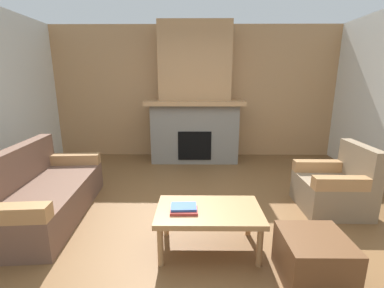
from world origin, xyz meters
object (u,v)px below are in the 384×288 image
object	(u,v)px
fireplace	(195,103)
armchair	(335,187)
couch	(42,195)
coffee_table	(209,214)
ottoman	(313,259)

from	to	relation	value
fireplace	armchair	world-z (taller)	fireplace
fireplace	couch	distance (m)	3.16
coffee_table	ottoman	world-z (taller)	coffee_table
fireplace	ottoman	xyz separation A→B (m)	(0.98, -3.44, -0.96)
couch	armchair	bearing A→B (deg)	3.61
armchair	couch	bearing A→B (deg)	-176.39
couch	ottoman	size ratio (longest dim) A/B	3.58
ottoman	fireplace	bearing A→B (deg)	105.84
couch	armchair	world-z (taller)	same
couch	armchair	size ratio (longest dim) A/B	2.19
coffee_table	ottoman	bearing A→B (deg)	-25.73
couch	fireplace	bearing A→B (deg)	52.61
fireplace	coffee_table	bearing A→B (deg)	-87.47
armchair	fireplace	bearing A→B (deg)	129.41
armchair	ottoman	world-z (taller)	armchair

